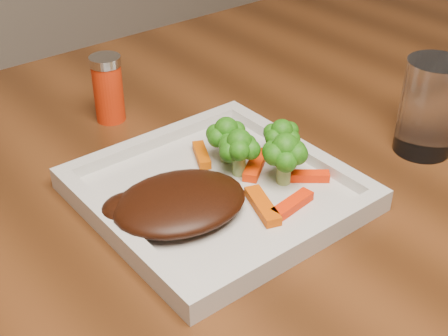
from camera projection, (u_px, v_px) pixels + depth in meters
plate at (217, 194)px, 0.70m from camera, size 0.27×0.27×0.01m
steak at (180, 202)px, 0.65m from camera, size 0.16×0.14×0.03m
broccoli_0 at (226, 135)px, 0.73m from camera, size 0.07×0.07×0.07m
broccoli_1 at (282, 136)px, 0.73m from camera, size 0.06×0.06×0.06m
broccoli_2 at (285, 160)px, 0.69m from camera, size 0.07×0.07×0.06m
broccoli_3 at (239, 151)px, 0.70m from camera, size 0.06×0.06×0.06m
carrot_0 at (292, 204)px, 0.66m from camera, size 0.06×0.02×0.01m
carrot_1 at (308, 176)px, 0.71m from camera, size 0.05×0.04×0.01m
carrot_2 at (263, 206)px, 0.66m from camera, size 0.04×0.07×0.01m
carrot_4 at (202, 155)px, 0.74m from camera, size 0.03×0.05×0.01m
carrot_6 at (255, 165)px, 0.73m from camera, size 0.06×0.05×0.01m
spice_shaker at (108, 89)px, 0.83m from camera, size 0.05×0.05×0.09m
drinking_glass at (429, 107)px, 0.75m from camera, size 0.07×0.07×0.12m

